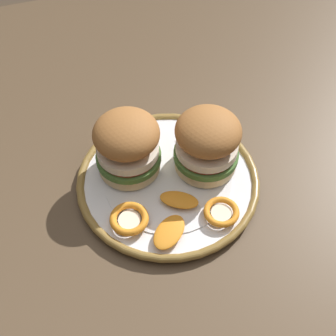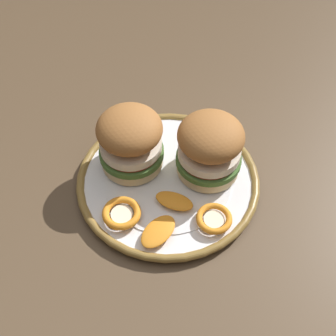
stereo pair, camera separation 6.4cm
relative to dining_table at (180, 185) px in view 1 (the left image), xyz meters
The scene contains 9 objects.
ground_plane 0.64m from the dining_table, ahead, with size 8.00×8.00×0.00m, color #4C3D2D.
dining_table is the anchor object (origin of this frame).
dinner_plate 0.11m from the dining_table, 129.95° to the right, with size 0.28×0.28×0.02m.
sandwich_half_left 0.17m from the dining_table, behind, with size 0.12×0.12×0.10m.
sandwich_half_right 0.15m from the dining_table, 57.24° to the right, with size 0.12×0.12×0.10m.
orange_peel_curled 0.17m from the dining_table, 84.10° to the right, with size 0.06×0.06×0.01m.
orange_peel_strip_long 0.14m from the dining_table, 111.53° to the right, with size 0.06×0.05×0.01m.
orange_peel_strip_short 0.18m from the dining_table, 115.88° to the right, with size 0.07×0.07×0.01m.
orange_peel_small_curl 0.18m from the dining_table, 138.42° to the right, with size 0.07×0.07×0.01m.
Camera 1 is at (-0.17, -0.44, 1.28)m, focal length 48.60 mm.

